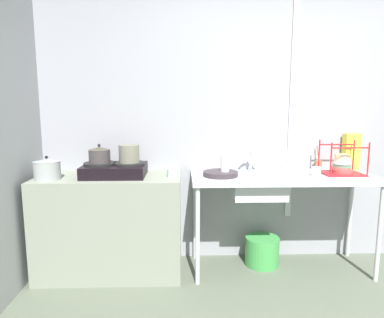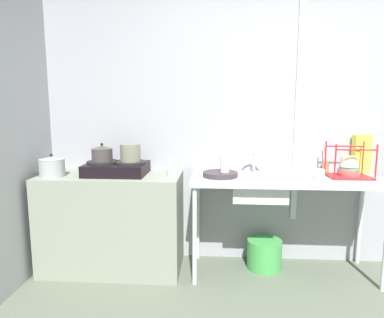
{
  "view_description": "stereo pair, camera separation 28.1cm",
  "coord_description": "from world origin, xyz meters",
  "px_view_note": "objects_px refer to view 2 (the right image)",
  "views": [
    {
      "loc": [
        -1.0,
        -1.4,
        1.41
      ],
      "look_at": [
        -0.91,
        1.38,
        0.98
      ],
      "focal_mm": 31.84,
      "sensor_mm": 36.0,
      "label": 1
    },
    {
      "loc": [
        -0.71,
        -1.39,
        1.41
      ],
      "look_at": [
        -0.91,
        1.38,
        0.98
      ],
      "focal_mm": 31.84,
      "sensor_mm": 36.0,
      "label": 2
    }
  ],
  "objects_px": {
    "frying_pan": "(220,174)",
    "dish_rack": "(349,168)",
    "pot_on_left_burner": "(102,153)",
    "sink_basin": "(258,188)",
    "stove": "(117,168)",
    "cup_by_rack": "(320,174)",
    "bottle_by_sink": "(225,166)",
    "small_bowl_on_drainboard": "(297,175)",
    "faucet": "(255,156)",
    "cereal_box": "(361,154)",
    "pot_beside_stove": "(52,166)",
    "pot_on_right_burner": "(130,153)",
    "percolator": "(172,168)",
    "bucket_on_floor": "(264,254)",
    "utensil_jar": "(325,167)"
  },
  "relations": [
    {
      "from": "pot_on_left_burner",
      "to": "percolator",
      "type": "xyz_separation_m",
      "value": [
        0.6,
        -0.04,
        -0.11
      ]
    },
    {
      "from": "pot_beside_stove",
      "to": "faucet",
      "type": "distance_m",
      "value": 1.69
    },
    {
      "from": "faucet",
      "to": "utensil_jar",
      "type": "xyz_separation_m",
      "value": [
        0.63,
        0.11,
        -0.11
      ]
    },
    {
      "from": "pot_beside_stove",
      "to": "small_bowl_on_drainboard",
      "type": "xyz_separation_m",
      "value": [
        2.0,
        0.09,
        -0.07
      ]
    },
    {
      "from": "frying_pan",
      "to": "small_bowl_on_drainboard",
      "type": "height_order",
      "value": "frying_pan"
    },
    {
      "from": "small_bowl_on_drainboard",
      "to": "faucet",
      "type": "bearing_deg",
      "value": 155.08
    },
    {
      "from": "sink_basin",
      "to": "frying_pan",
      "type": "xyz_separation_m",
      "value": [
        -0.31,
        -0.01,
        0.11
      ]
    },
    {
      "from": "stove",
      "to": "utensil_jar",
      "type": "bearing_deg",
      "value": 7.23
    },
    {
      "from": "cup_by_rack",
      "to": "utensil_jar",
      "type": "relative_size",
      "value": 0.36
    },
    {
      "from": "pot_on_right_burner",
      "to": "percolator",
      "type": "bearing_deg",
      "value": -5.86
    },
    {
      "from": "stove",
      "to": "pot_beside_stove",
      "type": "relative_size",
      "value": 2.45
    },
    {
      "from": "pot_beside_stove",
      "to": "frying_pan",
      "type": "distance_m",
      "value": 1.38
    },
    {
      "from": "sink_basin",
      "to": "dish_rack",
      "type": "height_order",
      "value": "dish_rack"
    },
    {
      "from": "cup_by_rack",
      "to": "bucket_on_floor",
      "type": "xyz_separation_m",
      "value": [
        -0.39,
        0.15,
        -0.75
      ]
    },
    {
      "from": "stove",
      "to": "dish_rack",
      "type": "distance_m",
      "value": 1.91
    },
    {
      "from": "stove",
      "to": "dish_rack",
      "type": "height_order",
      "value": "dish_rack"
    },
    {
      "from": "sink_basin",
      "to": "bucket_on_floor",
      "type": "bearing_deg",
      "value": 51.72
    },
    {
      "from": "bottle_by_sink",
      "to": "faucet",
      "type": "bearing_deg",
      "value": 31.23
    },
    {
      "from": "frying_pan",
      "to": "pot_on_right_burner",
      "type": "bearing_deg",
      "value": 177.67
    },
    {
      "from": "pot_beside_stove",
      "to": "bucket_on_floor",
      "type": "relative_size",
      "value": 0.68
    },
    {
      "from": "bucket_on_floor",
      "to": "bottle_by_sink",
      "type": "bearing_deg",
      "value": -162.03
    },
    {
      "from": "dish_rack",
      "to": "utensil_jar",
      "type": "xyz_separation_m",
      "value": [
        -0.12,
        0.21,
        -0.03
      ]
    },
    {
      "from": "frying_pan",
      "to": "pot_on_left_burner",
      "type": "bearing_deg",
      "value": 178.24
    },
    {
      "from": "stove",
      "to": "bottle_by_sink",
      "type": "bearing_deg",
      "value": -2.23
    },
    {
      "from": "frying_pan",
      "to": "stove",
      "type": "bearing_deg",
      "value": 178.0
    },
    {
      "from": "stove",
      "to": "small_bowl_on_drainboard",
      "type": "height_order",
      "value": "stove"
    },
    {
      "from": "faucet",
      "to": "frying_pan",
      "type": "distance_m",
      "value": 0.36
    },
    {
      "from": "cup_by_rack",
      "to": "dish_rack",
      "type": "bearing_deg",
      "value": 19.44
    },
    {
      "from": "cup_by_rack",
      "to": "pot_on_left_burner",
      "type": "bearing_deg",
      "value": 177.73
    },
    {
      "from": "sink_basin",
      "to": "cup_by_rack",
      "type": "xyz_separation_m",
      "value": [
        0.47,
        -0.05,
        0.13
      ]
    },
    {
      "from": "faucet",
      "to": "dish_rack",
      "type": "bearing_deg",
      "value": -7.81
    },
    {
      "from": "pot_on_left_burner",
      "to": "faucet",
      "type": "xyz_separation_m",
      "value": [
        1.29,
        0.12,
        -0.02
      ]
    },
    {
      "from": "faucet",
      "to": "utensil_jar",
      "type": "relative_size",
      "value": 1.13
    },
    {
      "from": "frying_pan",
      "to": "dish_rack",
      "type": "height_order",
      "value": "dish_rack"
    },
    {
      "from": "stove",
      "to": "pot_on_left_burner",
      "type": "xyz_separation_m",
      "value": [
        -0.12,
        -0.0,
        0.12
      ]
    },
    {
      "from": "utensil_jar",
      "to": "bucket_on_floor",
      "type": "relative_size",
      "value": 0.73
    },
    {
      "from": "stove",
      "to": "pot_on_left_burner",
      "type": "relative_size",
      "value": 2.86
    },
    {
      "from": "frying_pan",
      "to": "percolator",
      "type": "bearing_deg",
      "value": -179.11
    },
    {
      "from": "bottle_by_sink",
      "to": "cereal_box",
      "type": "bearing_deg",
      "value": 12.25
    },
    {
      "from": "sink_basin",
      "to": "small_bowl_on_drainboard",
      "type": "distance_m",
      "value": 0.32
    },
    {
      "from": "stove",
      "to": "pot_beside_stove",
      "type": "height_order",
      "value": "pot_beside_stove"
    },
    {
      "from": "cup_by_rack",
      "to": "bottle_by_sink",
      "type": "height_order",
      "value": "bottle_by_sink"
    },
    {
      "from": "frying_pan",
      "to": "cereal_box",
      "type": "xyz_separation_m",
      "value": [
        1.21,
        0.25,
        0.14
      ]
    },
    {
      "from": "pot_on_left_burner",
      "to": "dish_rack",
      "type": "height_order",
      "value": "dish_rack"
    },
    {
      "from": "stove",
      "to": "pot_on_right_burner",
      "type": "distance_m",
      "value": 0.18
    },
    {
      "from": "dish_rack",
      "to": "small_bowl_on_drainboard",
      "type": "height_order",
      "value": "dish_rack"
    },
    {
      "from": "percolator",
      "to": "utensil_jar",
      "type": "height_order",
      "value": "utensil_jar"
    },
    {
      "from": "faucet",
      "to": "cereal_box",
      "type": "xyz_separation_m",
      "value": [
        0.92,
        0.1,
        0.01
      ]
    },
    {
      "from": "sink_basin",
      "to": "stove",
      "type": "bearing_deg",
      "value": 178.81
    },
    {
      "from": "pot_on_left_burner",
      "to": "sink_basin",
      "type": "relative_size",
      "value": 0.41
    }
  ]
}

